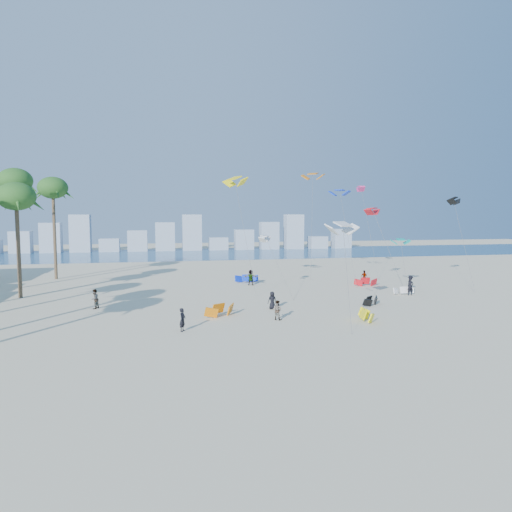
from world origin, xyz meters
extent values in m
plane|color=beige|center=(0.00, 0.00, 0.00)|extent=(220.00, 220.00, 0.00)
plane|color=navy|center=(0.00, 72.00, 0.01)|extent=(220.00, 220.00, 0.00)
imported|color=black|center=(-4.64, 5.75, 0.86)|extent=(0.65, 0.75, 1.72)
imported|color=gray|center=(3.09, 7.97, 0.80)|extent=(0.99, 0.97, 1.60)
imported|color=black|center=(3.70, 12.20, 0.80)|extent=(0.84, 0.59, 1.60)
imported|color=gray|center=(18.54, 25.03, 0.82)|extent=(0.77, 1.04, 1.64)
imported|color=black|center=(21.16, 18.70, 0.87)|extent=(0.94, 1.27, 1.75)
imported|color=gray|center=(4.56, 26.61, 0.93)|extent=(1.81, 0.93, 1.87)
imported|color=black|center=(19.73, 16.25, 0.93)|extent=(0.69, 0.46, 1.86)
imported|color=gray|center=(-12.03, 15.61, 0.89)|extent=(1.00, 1.08, 1.79)
cylinder|color=#595959|center=(5.90, 18.38, 3.10)|extent=(1.89, 4.76, 6.21)
cylinder|color=#595959|center=(16.02, 24.35, 5.75)|extent=(0.41, 4.81, 11.51)
cylinder|color=#595959|center=(18.67, 19.21, 4.60)|extent=(2.61, 3.37, 9.20)
cylinder|color=#595959|center=(2.72, 20.26, 6.20)|extent=(1.82, 2.90, 12.40)
cylinder|color=#595959|center=(21.44, 29.90, 6.17)|extent=(0.86, 4.38, 12.34)
cylinder|color=#595959|center=(20.07, 18.21, 2.86)|extent=(0.53, 2.80, 5.74)
cylinder|color=#595959|center=(13.38, 30.05, 6.93)|extent=(0.86, 2.11, 13.86)
cylinder|color=#595959|center=(27.56, 18.56, 5.19)|extent=(0.40, 5.12, 10.39)
cylinder|color=#595959|center=(7.68, 4.63, 3.89)|extent=(1.04, 4.52, 7.79)
cylinder|color=brown|center=(-20.23, 23.00, 5.17)|extent=(0.40, 0.40, 10.34)
ellipsoid|color=#25561E|center=(-20.23, 23.00, 10.34)|extent=(3.80, 3.80, 2.85)
cylinder|color=brown|center=(-22.16, 30.00, 6.19)|extent=(0.40, 0.40, 12.37)
ellipsoid|color=#25561E|center=(-22.16, 30.00, 12.37)|extent=(3.80, 3.80, 2.85)
cylinder|color=brown|center=(-19.60, 37.00, 5.98)|extent=(0.40, 0.40, 11.96)
ellipsoid|color=#25561E|center=(-19.60, 37.00, 11.96)|extent=(3.80, 3.80, 2.85)
cube|color=#9EADBF|center=(-35.80, 82.00, 2.40)|extent=(4.40, 3.00, 4.80)
cube|color=#9EADBF|center=(-29.60, 82.00, 3.30)|extent=(4.40, 3.00, 6.60)
cube|color=#9EADBF|center=(-23.40, 82.00, 4.20)|extent=(4.40, 3.00, 8.40)
cube|color=#9EADBF|center=(-17.20, 82.00, 1.50)|extent=(4.40, 3.00, 3.00)
cube|color=#9EADBF|center=(-11.00, 82.00, 2.40)|extent=(4.40, 3.00, 4.80)
cube|color=#9EADBF|center=(-4.80, 82.00, 3.30)|extent=(4.40, 3.00, 6.60)
cube|color=#9EADBF|center=(1.40, 82.00, 4.20)|extent=(4.40, 3.00, 8.40)
cube|color=#9EADBF|center=(7.60, 82.00, 1.50)|extent=(4.40, 3.00, 3.00)
cube|color=#9EADBF|center=(13.80, 82.00, 2.40)|extent=(4.40, 3.00, 4.80)
cube|color=#9EADBF|center=(20.00, 82.00, 3.30)|extent=(4.40, 3.00, 6.60)
cube|color=#9EADBF|center=(26.20, 82.00, 4.20)|extent=(4.40, 3.00, 8.40)
cube|color=#9EADBF|center=(32.40, 82.00, 1.50)|extent=(4.40, 3.00, 3.00)
cube|color=#9EADBF|center=(38.60, 82.00, 2.40)|extent=(4.40, 3.00, 4.80)
camera|label=1|loc=(-6.23, -28.29, 8.61)|focal=32.82mm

